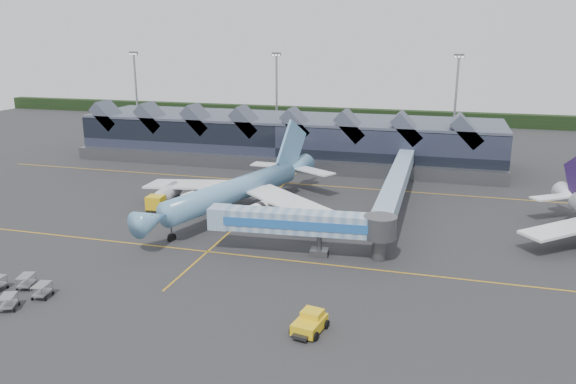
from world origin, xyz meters
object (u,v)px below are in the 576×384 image
(fuel_truck, at_px, (166,196))
(pushback_tug, at_px, (310,323))
(jet_bridge, at_px, (312,224))
(main_airliner, at_px, (240,189))

(fuel_truck, xyz_separation_m, pushback_tug, (31.28, -31.69, -1.06))
(jet_bridge, height_order, pushback_tug, jet_bridge)
(main_airliner, xyz_separation_m, fuel_truck, (-12.27, -0.84, -1.95))
(main_airliner, bearing_deg, pushback_tug, -42.43)
(main_airliner, bearing_deg, jet_bridge, -26.40)
(fuel_truck, relative_size, pushback_tug, 2.25)
(fuel_truck, bearing_deg, pushback_tug, -49.60)
(pushback_tug, bearing_deg, main_airliner, 131.05)
(main_airliner, height_order, jet_bridge, main_airliner)
(main_airliner, relative_size, jet_bridge, 1.69)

